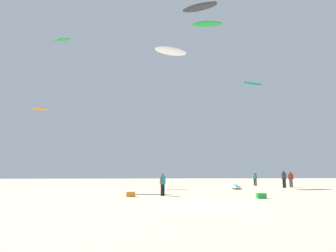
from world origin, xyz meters
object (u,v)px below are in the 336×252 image
object	(u,v)px
person_left	(291,178)
kite_aloft_5	(40,109)
gear_bag	(131,194)
kite_aloft_1	(62,40)
person_foreground	(163,182)
kite_aloft_0	(171,51)
kite_grounded_near	(235,186)
kite_aloft_3	(200,7)
cooler_box	(261,196)
person_right	(255,177)
person_midground	(284,178)
kite_aloft_4	(252,84)
kite_aloft_6	(207,24)

from	to	relation	value
person_left	kite_aloft_5	distance (m)	41.47
gear_bag	kite_aloft_1	xyz separation A→B (m)	(-10.08, 17.20, 18.60)
person_foreground	kite_aloft_0	bearing A→B (deg)	131.86
kite_grounded_near	kite_aloft_1	world-z (taller)	kite_aloft_1
person_left	kite_aloft_3	size ratio (longest dim) A/B	0.37
cooler_box	person_left	bearing A→B (deg)	56.48
cooler_box	person_right	bearing A→B (deg)	70.04
kite_aloft_3	person_right	bearing A→B (deg)	15.63
kite_aloft_1	kite_grounded_near	bearing A→B (deg)	-23.08
kite_aloft_0	person_right	bearing A→B (deg)	-2.31
kite_aloft_1	kite_aloft_5	bearing A→B (deg)	116.39
cooler_box	kite_aloft_3	size ratio (longest dim) A/B	0.12
kite_aloft_5	kite_grounded_near	bearing A→B (deg)	-40.33
person_midground	kite_aloft_5	bearing A→B (deg)	-62.71
kite_aloft_4	kite_aloft_6	distance (m)	15.96
kite_aloft_4	person_foreground	bearing A→B (deg)	-122.01
person_foreground	kite_aloft_3	xyz separation A→B (m)	(5.29, 12.28, 20.72)
person_midground	kite_aloft_1	bearing A→B (deg)	-45.03
cooler_box	kite_grounded_near	bearing A→B (deg)	80.90
gear_bag	kite_aloft_6	distance (m)	30.02
kite_aloft_6	person_midground	bearing A→B (deg)	-54.34
person_foreground	gear_bag	size ratio (longest dim) A/B	2.82
person_right	kite_grounded_near	bearing A→B (deg)	150.70
kite_aloft_6	gear_bag	bearing A→B (deg)	-117.84
person_right	kite_aloft_5	size ratio (longest dim) A/B	0.68
kite_aloft_0	kite_aloft_1	distance (m)	14.44
person_left	kite_aloft_3	distance (m)	22.73
kite_aloft_1	kite_aloft_3	xyz separation A→B (m)	(17.53, -4.33, 2.88)
person_left	kite_aloft_5	size ratio (longest dim) A/B	0.67
person_midground	person_right	bearing A→B (deg)	-105.31
person_left	kite_aloft_0	size ratio (longest dim) A/B	0.37
person_foreground	kite_aloft_1	world-z (taller)	kite_aloft_1
person_left	cooler_box	xyz separation A→B (m)	(-8.64, -13.04, -0.82)
cooler_box	kite_aloft_3	world-z (taller)	kite_aloft_3
kite_aloft_1	person_foreground	bearing A→B (deg)	-53.62
kite_grounded_near	cooler_box	size ratio (longest dim) A/B	6.78
gear_bag	kite_aloft_1	size ratio (longest dim) A/B	0.21
person_midground	gear_bag	distance (m)	18.25
person_left	gear_bag	bearing A→B (deg)	134.05
gear_bag	kite_aloft_6	xyz separation A→B (m)	(9.50, 17.98, 22.08)
person_left	kite_grounded_near	xyz separation A→B (m)	(-6.92, -2.33, -0.77)
kite_aloft_6	kite_aloft_0	bearing A→B (deg)	-152.46
kite_aloft_0	kite_aloft_5	world-z (taller)	kite_aloft_0
kite_grounded_near	kite_aloft_4	distance (m)	28.27
gear_bag	kite_aloft_4	bearing A→B (deg)	55.51
gear_bag	kite_aloft_3	world-z (taller)	kite_aloft_3
person_left	kite_aloft_1	size ratio (longest dim) A/B	0.63
gear_bag	kite_aloft_0	bearing A→B (deg)	74.94
kite_aloft_3	kite_aloft_0	bearing A→B (deg)	145.73
person_right	kite_aloft_3	xyz separation A→B (m)	(-6.74, -1.89, 20.65)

